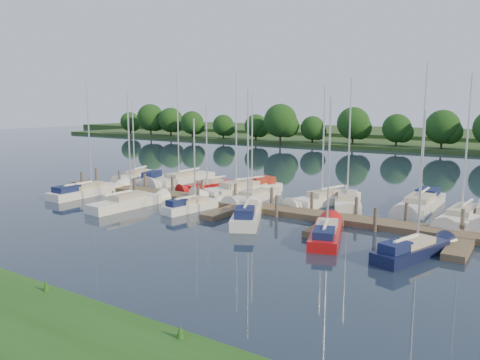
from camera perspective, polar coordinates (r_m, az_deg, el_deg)
The scene contains 22 objects.
ground at distance 30.81m, azimuth -7.56°, elevation -6.12°, with size 260.00×260.00×0.00m, color #182431.
dock at distance 36.44m, azimuth -0.05°, elevation -3.31°, with size 40.00×6.00×0.40m.
mooring_pilings at distance 37.28m, azimuth 0.90°, elevation -2.39°, with size 38.24×2.84×2.00m.
far_shore at distance 99.68m, azimuth 21.85°, elevation 4.08°, with size 180.00×30.00×0.60m, color #213E18.
distant_hill at distance 124.21m, azimuth 24.18°, elevation 5.01°, with size 220.00×40.00×1.40m, color #375123.
treeline at distance 85.82m, azimuth 22.89°, elevation 5.86°, with size 144.98×9.85×8.32m.
sailboat_n_0 at distance 52.23m, azimuth -12.56°, elevation 0.38°, with size 3.02×7.04×8.98m.
motorboat at distance 49.35m, azimuth -10.79°, elevation -0.01°, with size 2.43×5.06×1.50m.
sailboat_n_2 at distance 49.27m, azimuth -7.27°, elevation -0.00°, with size 2.38×9.28×11.68m.
sailboat_n_3 at distance 44.98m, azimuth -3.80°, elevation -0.83°, with size 2.99×6.50×8.33m.
sailboat_n_4 at distance 42.34m, azimuth 0.08°, elevation -1.34°, with size 4.70×8.97×11.59m.
sailboat_n_5 at distance 39.77m, azimuth 1.62°, elevation -2.15°, with size 1.82×7.29×9.28m.
sailboat_n_6 at distance 38.97m, azimuth 10.19°, elevation -2.51°, with size 3.78×7.69×9.92m.
sailboat_n_7 at distance 38.52m, azimuth 12.90°, elevation -2.75°, with size 4.40×8.10×10.44m.
sailboat_n_8 at distance 39.19m, azimuth 21.09°, elevation -2.86°, with size 2.28×9.22×11.70m.
sailboat_n_9 at distance 36.11m, azimuth 25.44°, elevation -4.22°, with size 2.64×8.35×10.51m.
sailboat_s_0 at distance 44.32m, azimuth -18.01°, elevation -1.36°, with size 2.02×8.17×10.40m.
sailboat_s_1 at distance 38.16m, azimuth -13.42°, elevation -2.86°, with size 2.18×7.41×9.58m.
sailboat_s_2 at distance 36.21m, azimuth -5.90°, elevation -3.25°, with size 2.15×5.68×7.39m.
sailboat_s_3 at distance 32.91m, azimuth 0.89°, elevation -4.42°, with size 4.45×7.05×9.57m.
sailboat_s_4 at distance 29.19m, azimuth 10.48°, elevation -6.43°, with size 3.37×6.92×8.85m.
sailboat_s_5 at distance 26.97m, azimuth 20.32°, elevation -8.17°, with size 3.12×6.29×8.20m.
Camera 1 is at (19.49, -22.44, 8.12)m, focal length 35.00 mm.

